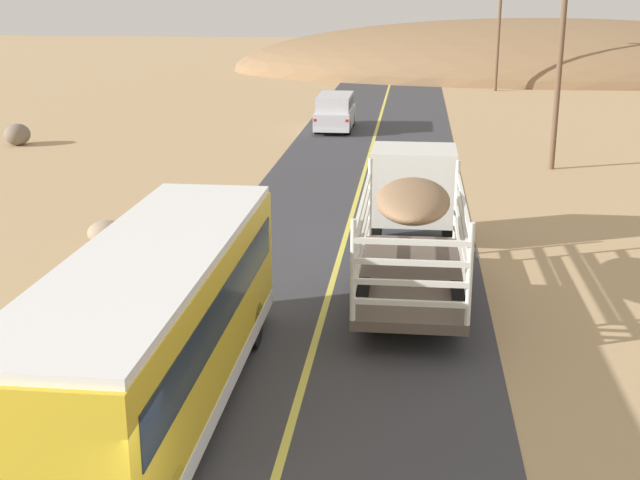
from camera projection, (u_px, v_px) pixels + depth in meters
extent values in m
cube|color=silver|center=(413.00, 184.00, 25.40)|extent=(2.50, 2.20, 2.20)
cube|color=#192333|center=(414.00, 170.00, 25.27)|extent=(2.53, 1.54, 0.70)
cube|color=brown|center=(410.00, 278.00, 20.59)|extent=(2.50, 6.40, 0.24)
cylinder|color=silver|center=(370.00, 197.00, 23.35)|extent=(0.12, 0.12, 2.20)
cylinder|color=silver|center=(456.00, 200.00, 23.09)|extent=(0.12, 0.12, 2.20)
cylinder|color=silver|center=(353.00, 271.00, 17.38)|extent=(0.12, 0.12, 2.20)
cylinder|color=silver|center=(470.00, 275.00, 17.12)|extent=(0.12, 0.12, 2.20)
cube|color=silver|center=(361.00, 255.00, 20.56)|extent=(0.08, 6.30, 0.12)
cube|color=silver|center=(462.00, 258.00, 20.30)|extent=(0.08, 6.30, 0.12)
cube|color=silver|center=(410.00, 303.00, 17.42)|extent=(2.40, 0.08, 0.12)
cube|color=silver|center=(362.00, 237.00, 20.43)|extent=(0.08, 6.30, 0.12)
cube|color=silver|center=(462.00, 240.00, 20.17)|extent=(0.08, 6.30, 0.12)
cube|color=silver|center=(411.00, 283.00, 17.29)|extent=(2.40, 0.08, 0.12)
cube|color=silver|center=(362.00, 220.00, 20.30)|extent=(0.08, 6.30, 0.12)
cube|color=silver|center=(463.00, 223.00, 20.04)|extent=(0.08, 6.30, 0.12)
cube|color=silver|center=(411.00, 263.00, 17.17)|extent=(2.40, 0.08, 0.12)
cube|color=silver|center=(362.00, 202.00, 20.17)|extent=(0.08, 6.30, 0.12)
cube|color=silver|center=(464.00, 205.00, 19.91)|extent=(0.08, 6.30, 0.12)
cube|color=silver|center=(412.00, 242.00, 17.04)|extent=(2.40, 0.08, 0.12)
ellipsoid|color=#8C6B4C|center=(413.00, 200.00, 20.02)|extent=(1.75, 3.84, 0.70)
cylinder|color=black|center=(376.00, 223.00, 25.88)|extent=(0.32, 1.10, 1.10)
cylinder|color=black|center=(448.00, 225.00, 25.65)|extent=(0.32, 1.10, 1.10)
cylinder|color=black|center=(363.00, 301.00, 19.53)|extent=(0.32, 1.10, 1.10)
cylinder|color=black|center=(457.00, 304.00, 19.30)|extent=(0.32, 1.10, 1.10)
cube|color=gold|center=(155.00, 330.00, 14.94)|extent=(2.50, 10.00, 2.70)
cube|color=white|center=(150.00, 254.00, 14.52)|extent=(2.45, 9.80, 0.16)
cube|color=#192333|center=(154.00, 305.00, 14.80)|extent=(2.54, 9.20, 0.80)
cube|color=silver|center=(159.00, 389.00, 15.27)|extent=(2.53, 9.80, 0.36)
cylinder|color=black|center=(154.00, 321.00, 18.49)|extent=(0.30, 1.00, 1.00)
cylinder|color=black|center=(252.00, 325.00, 18.26)|extent=(0.30, 1.00, 1.00)
cube|color=silver|center=(335.00, 117.00, 45.65)|extent=(1.90, 4.60, 0.90)
cube|color=silver|center=(335.00, 102.00, 45.26)|extent=(1.75, 3.59, 0.80)
cube|color=#192333|center=(335.00, 102.00, 45.25)|extent=(1.79, 3.22, 0.44)
cube|color=silver|center=(331.00, 130.00, 43.63)|extent=(1.86, 0.20, 0.24)
cube|color=red|center=(315.00, 120.00, 43.51)|extent=(0.16, 0.06, 0.14)
cube|color=red|center=(347.00, 121.00, 43.34)|extent=(0.16, 0.06, 0.14)
cylinder|color=black|center=(323.00, 119.00, 47.18)|extent=(0.26, 0.76, 0.76)
cylinder|color=black|center=(352.00, 119.00, 47.00)|extent=(0.26, 0.76, 0.76)
cylinder|color=black|center=(317.00, 127.00, 44.46)|extent=(0.26, 0.76, 0.76)
cylinder|color=black|center=(348.00, 127.00, 44.29)|extent=(0.26, 0.76, 0.76)
cylinder|color=brown|center=(559.00, 74.00, 35.03)|extent=(0.24, 0.24, 8.07)
cylinder|color=brown|center=(499.00, 30.00, 61.52)|extent=(0.24, 0.24, 8.89)
ellipsoid|color=gray|center=(106.00, 232.00, 25.69)|extent=(1.12, 1.17, 0.71)
ellipsoid|color=#756656|center=(17.00, 134.00, 41.43)|extent=(1.23, 1.40, 1.05)
ellipsoid|color=olive|center=(543.00, 72.00, 76.08)|extent=(56.56, 27.15, 9.48)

